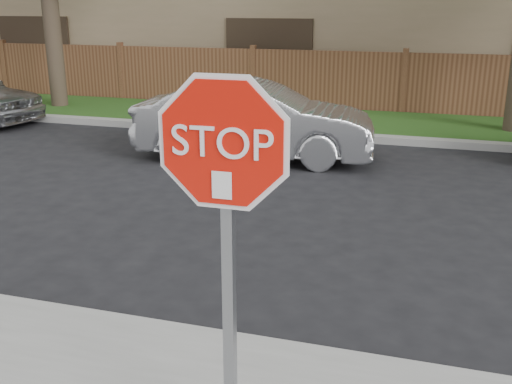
% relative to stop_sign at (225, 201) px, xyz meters
% --- Properties ---
extents(ground, '(90.00, 90.00, 0.00)m').
position_rel_stop_sign_xyz_m(ground, '(0.23, 1.48, -1.83)').
color(ground, black).
rests_on(ground, ground).
extents(far_curb, '(70.00, 0.30, 0.15)m').
position_rel_stop_sign_xyz_m(far_curb, '(0.23, 9.63, -1.75)').
color(far_curb, gray).
rests_on(far_curb, ground).
extents(grass_strip, '(70.00, 3.00, 0.12)m').
position_rel_stop_sign_xyz_m(grass_strip, '(0.23, 11.28, -1.77)').
color(grass_strip, '#1E4714').
rests_on(grass_strip, ground).
extents(fence, '(70.00, 0.12, 1.60)m').
position_rel_stop_sign_xyz_m(fence, '(0.23, 12.88, -1.03)').
color(fence, '#512F1C').
rests_on(fence, ground).
extents(stop_sign, '(1.01, 0.13, 2.55)m').
position_rel_stop_sign_xyz_m(stop_sign, '(0.00, 0.00, 0.00)').
color(stop_sign, gray).
rests_on(stop_sign, sidewalk_near).
extents(sedan_left, '(4.52, 1.97, 1.44)m').
position_rel_stop_sign_xyz_m(sedan_left, '(-2.13, 7.62, -1.11)').
color(sedan_left, '#B9BABE').
rests_on(sedan_left, ground).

